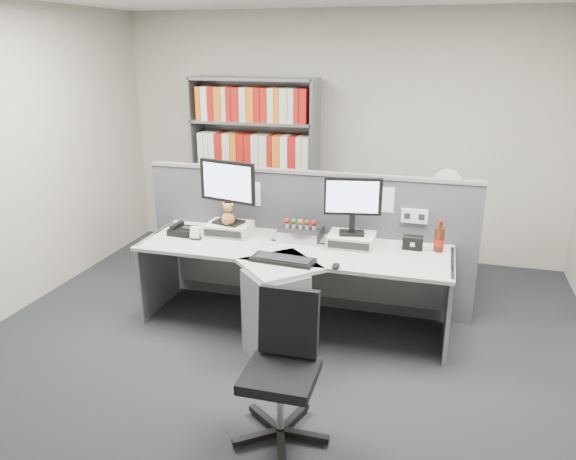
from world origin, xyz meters
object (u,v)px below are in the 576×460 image
(mouse, at_px, (336,266))
(keyboard, at_px, (283,260))
(desk_calendar, at_px, (196,234))
(desktop_pc, at_px, (301,233))
(speaker, at_px, (413,243))
(office_chair, at_px, (283,363))
(monitor_right, at_px, (353,201))
(cola_bottle, at_px, (439,240))
(shelving_unit, at_px, (255,170))
(desk, at_px, (286,286))
(filing_cabinet, at_px, (441,254))
(monitor_left, at_px, (227,187))
(desk_fan, at_px, (447,189))
(desk_phone, at_px, (182,230))

(mouse, bearing_deg, keyboard, 176.94)
(desk_calendar, bearing_deg, desktop_pc, 17.38)
(speaker, xyz_separation_m, office_chair, (-0.65, -1.58, -0.29))
(monitor_right, relative_size, speaker, 2.93)
(mouse, relative_size, office_chair, 0.11)
(speaker, relative_size, office_chair, 0.18)
(mouse, bearing_deg, cola_bottle, 38.51)
(monitor_right, distance_m, shelving_unit, 2.00)
(desk_calendar, relative_size, cola_bottle, 0.41)
(desk, distance_m, desktop_pc, 0.54)
(keyboard, bearing_deg, desk, 94.88)
(speaker, relative_size, filing_cabinet, 0.23)
(mouse, xyz_separation_m, speaker, (0.53, 0.58, 0.04))
(monitor_left, distance_m, desktop_pc, 0.75)
(office_chair, bearing_deg, mouse, 83.17)
(monitor_left, bearing_deg, monitor_right, -0.01)
(monitor_right, bearing_deg, speaker, 5.93)
(desk, distance_m, office_chair, 1.19)
(monitor_left, xyz_separation_m, shelving_unit, (-0.26, 1.46, -0.18))
(desk_calendar, distance_m, shelving_unit, 1.69)
(shelving_unit, height_order, desk_fan, shelving_unit)
(speaker, distance_m, office_chair, 1.74)
(desk, relative_size, shelving_unit, 1.30)
(desk_fan, bearing_deg, office_chair, -109.21)
(mouse, bearing_deg, office_chair, -96.83)
(shelving_unit, bearing_deg, desk, -64.04)
(desktop_pc, height_order, keyboard, desktop_pc)
(desk_phone, xyz_separation_m, cola_bottle, (2.20, 0.17, 0.07))
(mouse, height_order, speaker, speaker)
(speaker, xyz_separation_m, shelving_unit, (-1.86, 1.41, 0.20))
(monitor_left, bearing_deg, office_chair, -58.10)
(desk_fan, xyz_separation_m, office_chair, (-0.89, -2.55, -0.53))
(desk_phone, distance_m, desk_fan, 2.52)
(keyboard, bearing_deg, office_chair, -73.57)
(desktop_pc, height_order, desk_fan, desk_fan)
(desk, xyz_separation_m, desktop_pc, (0.01, 0.44, 0.31))
(cola_bottle, relative_size, desk_fan, 0.53)
(keyboard, xyz_separation_m, cola_bottle, (1.16, 0.56, 0.09))
(mouse, distance_m, cola_bottle, 0.94)
(desk, height_order, desk_phone, desk_phone)
(monitor_left, height_order, keyboard, monitor_left)
(speaker, xyz_separation_m, desk_fan, (0.24, 0.96, 0.24))
(shelving_unit, height_order, office_chair, shelving_unit)
(desk, height_order, speaker, speaker)
(speaker, bearing_deg, cola_bottle, 0.64)
(keyboard, bearing_deg, speaker, 30.53)
(speaker, bearing_deg, desk_calendar, -171.76)
(mouse, xyz_separation_m, desk_calendar, (-1.30, 0.32, 0.03))
(cola_bottle, height_order, desk_fan, desk_fan)
(desktop_pc, xyz_separation_m, mouse, (0.43, -0.59, -0.03))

